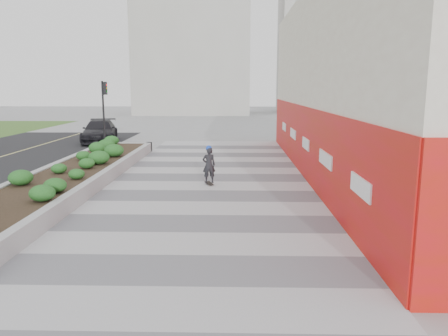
% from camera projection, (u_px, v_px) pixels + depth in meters
% --- Properties ---
extents(ground, '(160.00, 160.00, 0.00)m').
position_uv_depth(ground, '(193.00, 246.00, 10.57)').
color(ground, gray).
rests_on(ground, ground).
extents(walkway, '(8.00, 36.00, 0.01)m').
position_uv_depth(walkway, '(202.00, 211.00, 13.51)').
color(walkway, '#A8A8AD').
rests_on(walkway, ground).
extents(building, '(6.04, 24.08, 8.00)m').
position_uv_depth(building, '(376.00, 83.00, 18.51)').
color(building, beige).
rests_on(building, ground).
extents(planter, '(3.00, 18.00, 0.90)m').
position_uv_depth(planter, '(73.00, 173.00, 17.50)').
color(planter, '#9E9EA0').
rests_on(planter, ground).
extents(traffic_signal_near, '(0.33, 0.28, 4.20)m').
position_uv_depth(traffic_signal_near, '(104.00, 104.00, 27.44)').
color(traffic_signal_near, black).
rests_on(traffic_signal_near, ground).
extents(distant_bldg_north_l, '(16.00, 12.00, 20.00)m').
position_uv_depth(distant_bldg_north_l, '(193.00, 44.00, 62.95)').
color(distant_bldg_north_l, '#ADAAA3').
rests_on(distant_bldg_north_l, ground).
extents(distant_bldg_north_r, '(14.00, 10.00, 24.00)m').
position_uv_depth(distant_bldg_north_r, '(326.00, 33.00, 67.02)').
color(distant_bldg_north_r, '#ADAAA3').
rests_on(distant_bldg_north_r, ground).
extents(manhole_cover, '(0.44, 0.44, 0.01)m').
position_uv_depth(manhole_cover, '(218.00, 212.00, 13.50)').
color(manhole_cover, '#595654').
rests_on(manhole_cover, ground).
extents(skateboarder, '(0.59, 0.75, 1.57)m').
position_uv_depth(skateboarder, '(209.00, 165.00, 17.15)').
color(skateboarder, beige).
rests_on(skateboarder, ground).
extents(car_dark, '(3.11, 5.64, 1.55)m').
position_uv_depth(car_dark, '(100.00, 131.00, 30.67)').
color(car_dark, black).
rests_on(car_dark, ground).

